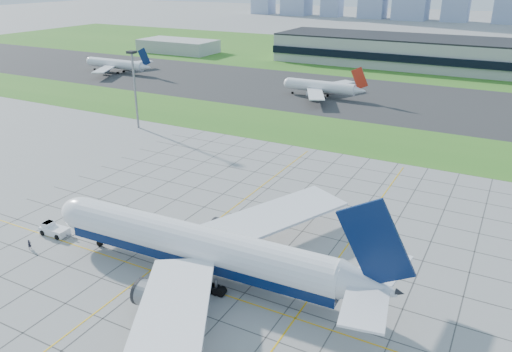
{
  "coord_description": "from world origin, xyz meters",
  "views": [
    {
      "loc": [
        42.1,
        -59.77,
        49.26
      ],
      "look_at": [
        -6.33,
        30.73,
        7.0
      ],
      "focal_mm": 35.0,
      "sensor_mm": 36.0,
      "label": 1
    }
  ],
  "objects_px": {
    "crew_near": "(30,244)",
    "distant_jet_1": "(322,87)",
    "pushback_tug": "(53,229)",
    "airliner": "(200,247)",
    "distant_jet_0": "(117,64)",
    "light_mast": "(134,80)"
  },
  "relations": [
    {
      "from": "airliner",
      "to": "pushback_tug",
      "type": "xyz_separation_m",
      "value": [
        -34.59,
        -1.76,
        -4.63
      ]
    },
    {
      "from": "distant_jet_1",
      "to": "pushback_tug",
      "type": "bearing_deg",
      "value": -91.95
    },
    {
      "from": "pushback_tug",
      "to": "distant_jet_0",
      "type": "height_order",
      "value": "distant_jet_0"
    },
    {
      "from": "crew_near",
      "to": "distant_jet_1",
      "type": "xyz_separation_m",
      "value": [
        4.05,
        142.91,
        3.53
      ]
    },
    {
      "from": "crew_near",
      "to": "distant_jet_1",
      "type": "distance_m",
      "value": 143.01
    },
    {
      "from": "pushback_tug",
      "to": "distant_jet_1",
      "type": "relative_size",
      "value": 0.21
    },
    {
      "from": "crew_near",
      "to": "distant_jet_1",
      "type": "relative_size",
      "value": 0.04
    },
    {
      "from": "distant_jet_0",
      "to": "distant_jet_1",
      "type": "height_order",
      "value": "same"
    },
    {
      "from": "light_mast",
      "to": "airliner",
      "type": "bearing_deg",
      "value": -42.95
    },
    {
      "from": "crew_near",
      "to": "airliner",
      "type": "bearing_deg",
      "value": -70.26
    },
    {
      "from": "light_mast",
      "to": "distant_jet_1",
      "type": "height_order",
      "value": "light_mast"
    },
    {
      "from": "airliner",
      "to": "distant_jet_1",
      "type": "bearing_deg",
      "value": 100.36
    },
    {
      "from": "airliner",
      "to": "crew_near",
      "type": "distance_m",
      "value": 35.25
    },
    {
      "from": "pushback_tug",
      "to": "light_mast",
      "type": "bearing_deg",
      "value": 115.31
    },
    {
      "from": "crew_near",
      "to": "distant_jet_0",
      "type": "relative_size",
      "value": 0.04
    },
    {
      "from": "airliner",
      "to": "pushback_tug",
      "type": "bearing_deg",
      "value": -179.24
    },
    {
      "from": "airliner",
      "to": "crew_near",
      "type": "bearing_deg",
      "value": -168.94
    },
    {
      "from": "light_mast",
      "to": "pushback_tug",
      "type": "bearing_deg",
      "value": -62.53
    },
    {
      "from": "light_mast",
      "to": "pushback_tug",
      "type": "height_order",
      "value": "light_mast"
    },
    {
      "from": "pushback_tug",
      "to": "distant_jet_1",
      "type": "distance_m",
      "value": 136.81
    },
    {
      "from": "crew_near",
      "to": "distant_jet_0",
      "type": "height_order",
      "value": "distant_jet_0"
    },
    {
      "from": "airliner",
      "to": "distant_jet_1",
      "type": "xyz_separation_m",
      "value": [
        -29.95,
        134.93,
        -1.23
      ]
    }
  ]
}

